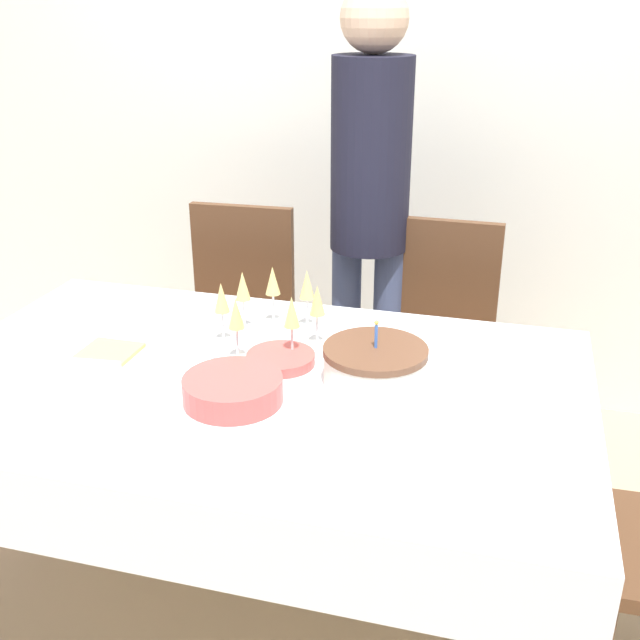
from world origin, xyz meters
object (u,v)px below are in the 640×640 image
(champagne_tray, at_px, (271,316))
(person_standing, at_px, (370,190))
(birthday_cake, at_px, (375,365))
(dining_chair_far_left, at_px, (236,323))
(plate_stack_dessert, at_px, (281,359))
(dining_chair_far_right, at_px, (435,345))
(plate_stack_main, at_px, (233,389))

(champagne_tray, bearing_deg, person_standing, 80.14)
(birthday_cake, bearing_deg, dining_chair_far_left, 131.05)
(plate_stack_dessert, bearing_deg, person_standing, 86.24)
(dining_chair_far_right, xyz_separation_m, champagne_tray, (-0.40, -0.62, 0.32))
(birthday_cake, height_order, plate_stack_main, birthday_cake)
(dining_chair_far_left, xyz_separation_m, plate_stack_dessert, (0.43, -0.75, 0.26))
(champagne_tray, bearing_deg, dining_chair_far_left, 119.89)
(birthday_cake, distance_m, plate_stack_dessert, 0.27)
(champagne_tray, height_order, person_standing, person_standing)
(dining_chair_far_right, bearing_deg, person_standing, 157.92)
(birthday_cake, xyz_separation_m, champagne_tray, (-0.33, 0.17, 0.03))
(dining_chair_far_right, xyz_separation_m, plate_stack_main, (-0.38, -0.98, 0.28))
(birthday_cake, distance_m, person_standing, 0.96)
(dining_chair_far_right, relative_size, plate_stack_main, 3.97)
(champagne_tray, distance_m, plate_stack_dessert, 0.16)
(dining_chair_far_right, bearing_deg, dining_chair_far_left, -180.00)
(dining_chair_far_left, height_order, plate_stack_main, dining_chair_far_left)
(birthday_cake, height_order, champagne_tray, champagne_tray)
(plate_stack_main, distance_m, plate_stack_dessert, 0.23)
(champagne_tray, bearing_deg, plate_stack_main, -86.39)
(birthday_cake, relative_size, champagne_tray, 0.71)
(dining_chair_far_right, xyz_separation_m, plate_stack_dessert, (-0.33, -0.75, 0.26))
(birthday_cake, relative_size, plate_stack_dessert, 1.43)
(plate_stack_main, distance_m, person_standing, 1.12)
(dining_chair_far_right, distance_m, plate_stack_dessert, 0.86)
(dining_chair_far_left, xyz_separation_m, person_standing, (0.49, 0.11, 0.52))
(plate_stack_dessert, bearing_deg, dining_chair_far_left, 119.66)
(plate_stack_main, height_order, plate_stack_dessert, plate_stack_main)
(dining_chair_far_right, relative_size, plate_stack_dessert, 5.22)
(plate_stack_main, bearing_deg, person_standing, 84.47)
(dining_chair_far_left, xyz_separation_m, champagne_tray, (0.36, -0.62, 0.32))
(dining_chair_far_left, distance_m, birthday_cake, 1.09)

